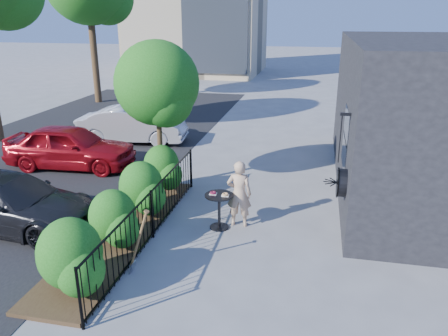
% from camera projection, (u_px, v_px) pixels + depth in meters
% --- Properties ---
extents(ground, '(120.00, 120.00, 0.00)m').
position_uv_depth(ground, '(221.00, 244.00, 9.19)').
color(ground, gray).
rests_on(ground, ground).
extents(fence, '(0.05, 6.05, 1.10)m').
position_uv_depth(fence, '(152.00, 214.00, 9.30)').
color(fence, black).
rests_on(fence, ground).
extents(planting_bed, '(1.30, 6.00, 0.08)m').
position_uv_depth(planting_bed, '(123.00, 232.00, 9.61)').
color(planting_bed, '#382616').
rests_on(planting_bed, ground).
extents(shrubs, '(1.10, 5.60, 1.24)m').
position_uv_depth(shrubs, '(127.00, 204.00, 9.46)').
color(shrubs, '#1B5B14').
rests_on(shrubs, ground).
extents(patio_tree, '(2.20, 2.20, 3.94)m').
position_uv_depth(patio_tree, '(159.00, 89.00, 11.25)').
color(patio_tree, '#3F2B19').
rests_on(patio_tree, ground).
extents(street, '(9.00, 30.00, 0.01)m').
position_uv_depth(street, '(19.00, 173.00, 13.34)').
color(street, black).
rests_on(street, ground).
extents(cafe_table, '(0.65, 0.65, 0.87)m').
position_uv_depth(cafe_table, '(219.00, 205.00, 9.73)').
color(cafe_table, black).
rests_on(cafe_table, ground).
extents(woman, '(0.57, 0.38, 1.55)m').
position_uv_depth(woman, '(239.00, 194.00, 9.79)').
color(woman, tan).
rests_on(woman, ground).
extents(shovel, '(0.46, 0.17, 1.34)m').
position_uv_depth(shovel, '(138.00, 245.00, 7.98)').
color(shovel, brown).
rests_on(shovel, ground).
extents(car_red, '(4.08, 1.84, 1.36)m').
position_uv_depth(car_red, '(71.00, 147.00, 13.61)').
color(car_red, maroon).
rests_on(car_red, ground).
extents(car_silver, '(4.13, 1.82, 1.32)m').
position_uv_depth(car_silver, '(133.00, 125.00, 16.33)').
color(car_silver, '#BABAC0').
rests_on(car_silver, ground).
extents(car_darkgrey, '(4.29, 1.98, 1.22)m').
position_uv_depth(car_darkgrey, '(9.00, 202.00, 9.76)').
color(car_darkgrey, black).
rests_on(car_darkgrey, ground).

